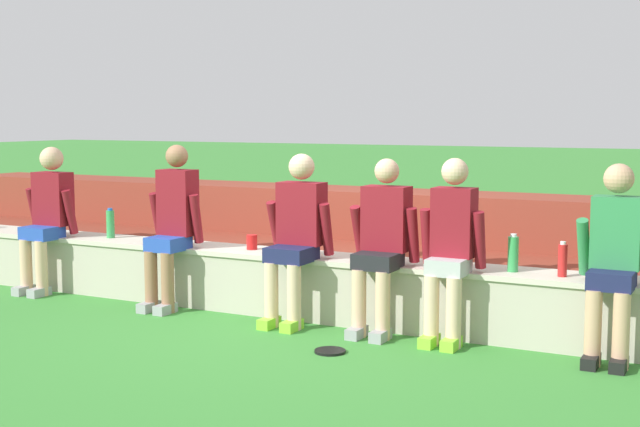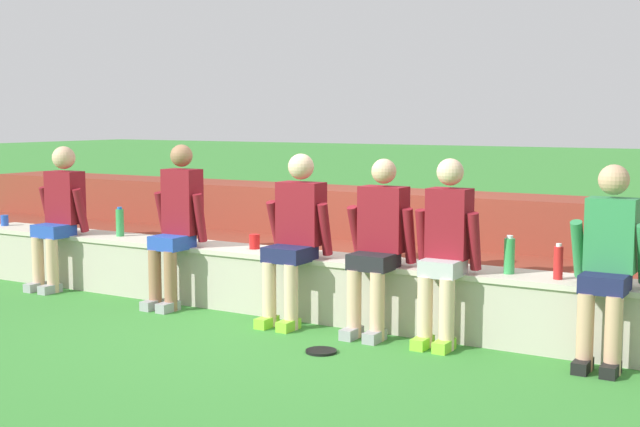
{
  "view_description": "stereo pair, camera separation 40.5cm",
  "coord_description": "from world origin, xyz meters",
  "px_view_note": "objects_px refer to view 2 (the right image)",
  "views": [
    {
      "loc": [
        3.26,
        -5.96,
        1.65
      ],
      "look_at": [
        0.08,
        0.22,
        0.86
      ],
      "focal_mm": 48.35,
      "sensor_mm": 36.0,
      "label": 1
    },
    {
      "loc": [
        3.62,
        -5.77,
        1.65
      ],
      "look_at": [
        0.08,
        0.22,
        0.86
      ],
      "focal_mm": 48.35,
      "sensor_mm": 36.0,
      "label": 2
    }
  ],
  "objects_px": {
    "person_far_right": "(445,247)",
    "person_rightmost_edge": "(608,260)",
    "person_far_left": "(59,212)",
    "water_bottle_center_gap": "(120,222)",
    "person_left_of_center": "(177,222)",
    "water_bottle_mid_left": "(558,262)",
    "plastic_cup_left_end": "(5,220)",
    "plastic_cup_right_end": "(254,242)",
    "frisbee": "(321,351)",
    "person_center": "(295,233)",
    "water_bottle_near_left": "(509,255)",
    "person_right_of_center": "(378,241)"
  },
  "relations": [
    {
      "from": "person_far_left",
      "to": "plastic_cup_left_end",
      "type": "relative_size",
      "value": 12.34
    },
    {
      "from": "water_bottle_near_left",
      "to": "water_bottle_center_gap",
      "type": "relative_size",
      "value": 1.0
    },
    {
      "from": "person_left_of_center",
      "to": "water_bottle_near_left",
      "type": "relative_size",
      "value": 5.03
    },
    {
      "from": "person_right_of_center",
      "to": "frisbee",
      "type": "distance_m",
      "value": 0.99
    },
    {
      "from": "water_bottle_near_left",
      "to": "water_bottle_mid_left",
      "type": "distance_m",
      "value": 0.37
    },
    {
      "from": "person_left_of_center",
      "to": "water_bottle_center_gap",
      "type": "xyz_separation_m",
      "value": [
        -0.91,
        0.26,
        -0.09
      ]
    },
    {
      "from": "person_far_right",
      "to": "person_rightmost_edge",
      "type": "height_order",
      "value": "person_far_right"
    },
    {
      "from": "person_right_of_center",
      "to": "person_left_of_center",
      "type": "bearing_deg",
      "value": -179.51
    },
    {
      "from": "person_far_left",
      "to": "plastic_cup_right_end",
      "type": "bearing_deg",
      "value": 6.19
    },
    {
      "from": "person_left_of_center",
      "to": "plastic_cup_right_end",
      "type": "relative_size",
      "value": 11.12
    },
    {
      "from": "person_rightmost_edge",
      "to": "plastic_cup_right_end",
      "type": "xyz_separation_m",
      "value": [
        -2.99,
        0.23,
        -0.13
      ]
    },
    {
      "from": "plastic_cup_right_end",
      "to": "plastic_cup_left_end",
      "type": "xyz_separation_m",
      "value": [
        -3.14,
        -0.02,
        -0.01
      ]
    },
    {
      "from": "person_far_right",
      "to": "frisbee",
      "type": "bearing_deg",
      "value": -134.25
    },
    {
      "from": "plastic_cup_left_end",
      "to": "water_bottle_mid_left",
      "type": "bearing_deg",
      "value": -0.35
    },
    {
      "from": "person_far_right",
      "to": "water_bottle_near_left",
      "type": "distance_m",
      "value": 0.47
    },
    {
      "from": "person_far_left",
      "to": "plastic_cup_right_end",
      "type": "distance_m",
      "value": 2.13
    },
    {
      "from": "person_far_left",
      "to": "water_bottle_center_gap",
      "type": "bearing_deg",
      "value": 22.31
    },
    {
      "from": "water_bottle_mid_left",
      "to": "plastic_cup_left_end",
      "type": "bearing_deg",
      "value": 179.65
    },
    {
      "from": "plastic_cup_left_end",
      "to": "frisbee",
      "type": "height_order",
      "value": "plastic_cup_left_end"
    },
    {
      "from": "water_bottle_near_left",
      "to": "water_bottle_mid_left",
      "type": "bearing_deg",
      "value": -5.65
    },
    {
      "from": "water_bottle_near_left",
      "to": "water_bottle_mid_left",
      "type": "height_order",
      "value": "water_bottle_near_left"
    },
    {
      "from": "water_bottle_center_gap",
      "to": "plastic_cup_left_end",
      "type": "xyz_separation_m",
      "value": [
        -1.59,
        -0.02,
        -0.08
      ]
    },
    {
      "from": "water_bottle_mid_left",
      "to": "plastic_cup_left_end",
      "type": "relative_size",
      "value": 2.29
    },
    {
      "from": "person_rightmost_edge",
      "to": "plastic_cup_left_end",
      "type": "relative_size",
      "value": 12.08
    },
    {
      "from": "water_bottle_mid_left",
      "to": "water_bottle_center_gap",
      "type": "height_order",
      "value": "water_bottle_center_gap"
    },
    {
      "from": "person_right_of_center",
      "to": "person_rightmost_edge",
      "type": "xyz_separation_m",
      "value": [
        1.69,
        0.0,
        0.0
      ]
    },
    {
      "from": "water_bottle_mid_left",
      "to": "frisbee",
      "type": "relative_size",
      "value": 1.14
    },
    {
      "from": "person_right_of_center",
      "to": "person_far_right",
      "type": "xyz_separation_m",
      "value": [
        0.55,
        -0.02,
        0.0
      ]
    },
    {
      "from": "person_left_of_center",
      "to": "person_rightmost_edge",
      "type": "height_order",
      "value": "person_left_of_center"
    },
    {
      "from": "person_right_of_center",
      "to": "plastic_cup_right_end",
      "type": "xyz_separation_m",
      "value": [
        -1.3,
        0.24,
        -0.13
      ]
    },
    {
      "from": "person_far_right",
      "to": "water_bottle_near_left",
      "type": "bearing_deg",
      "value": 30.96
    },
    {
      "from": "plastic_cup_left_end",
      "to": "person_center",
      "type": "bearing_deg",
      "value": -3.49
    },
    {
      "from": "person_left_of_center",
      "to": "frisbee",
      "type": "distance_m",
      "value": 2.1
    },
    {
      "from": "person_right_of_center",
      "to": "water_bottle_near_left",
      "type": "xyz_separation_m",
      "value": [
        0.95,
        0.22,
        -0.06
      ]
    },
    {
      "from": "person_right_of_center",
      "to": "frisbee",
      "type": "relative_size",
      "value": 6.03
    },
    {
      "from": "person_left_of_center",
      "to": "person_rightmost_edge",
      "type": "xyz_separation_m",
      "value": [
        3.63,
        0.02,
        -0.03
      ]
    },
    {
      "from": "person_center",
      "to": "water_bottle_near_left",
      "type": "bearing_deg",
      "value": 7.68
    },
    {
      "from": "person_far_left",
      "to": "water_bottle_mid_left",
      "type": "xyz_separation_m",
      "value": [
        4.73,
        0.17,
        -0.1
      ]
    },
    {
      "from": "person_rightmost_edge",
      "to": "person_far_left",
      "type": "bearing_deg",
      "value": 179.94
    },
    {
      "from": "water_bottle_mid_left",
      "to": "water_bottle_center_gap",
      "type": "bearing_deg",
      "value": 179.17
    },
    {
      "from": "person_center",
      "to": "person_far_right",
      "type": "relative_size",
      "value": 1.0
    },
    {
      "from": "water_bottle_center_gap",
      "to": "frisbee",
      "type": "relative_size",
      "value": 1.26
    },
    {
      "from": "person_center",
      "to": "plastic_cup_left_end",
      "type": "bearing_deg",
      "value": 176.51
    },
    {
      "from": "water_bottle_center_gap",
      "to": "person_left_of_center",
      "type": "bearing_deg",
      "value": -15.75
    },
    {
      "from": "person_center",
      "to": "water_bottle_mid_left",
      "type": "distance_m",
      "value": 2.06
    },
    {
      "from": "water_bottle_center_gap",
      "to": "frisbee",
      "type": "xyz_separation_m",
      "value": [
        2.76,
        -0.93,
        -0.64
      ]
    },
    {
      "from": "plastic_cup_right_end",
      "to": "plastic_cup_left_end",
      "type": "height_order",
      "value": "plastic_cup_right_end"
    },
    {
      "from": "person_left_of_center",
      "to": "water_bottle_mid_left",
      "type": "xyz_separation_m",
      "value": [
        3.26,
        0.2,
        -0.1
      ]
    },
    {
      "from": "person_left_of_center",
      "to": "person_right_of_center",
      "type": "distance_m",
      "value": 1.95
    },
    {
      "from": "person_far_left",
      "to": "plastic_cup_right_end",
      "type": "xyz_separation_m",
      "value": [
        2.11,
        0.23,
        -0.16
      ]
    }
  ]
}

